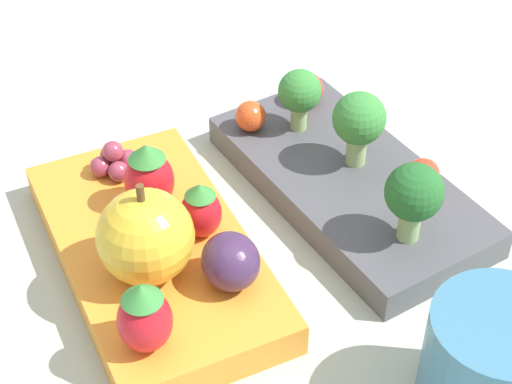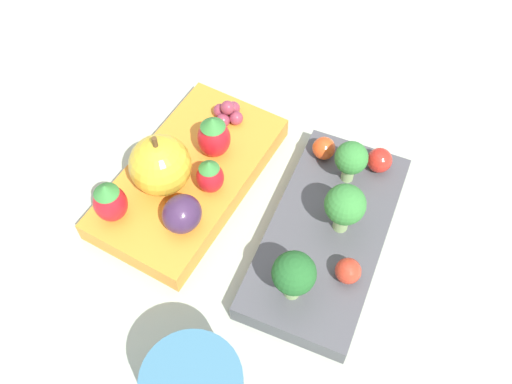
{
  "view_description": "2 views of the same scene",
  "coord_description": "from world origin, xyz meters",
  "px_view_note": "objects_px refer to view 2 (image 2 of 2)",
  "views": [
    {
      "loc": [
        0.4,
        -0.18,
        0.41
      ],
      "look_at": [
        -0.0,
        -0.0,
        0.03
      ],
      "focal_mm": 60.0,
      "sensor_mm": 36.0,
      "label": 1
    },
    {
      "loc": [
        0.26,
        0.16,
        0.49
      ],
      "look_at": [
        -0.0,
        -0.0,
        0.03
      ],
      "focal_mm": 40.0,
      "sensor_mm": 36.0,
      "label": 2
    }
  ],
  "objects_px": {
    "cherry_tomato_2": "(324,148)",
    "grape_cluster": "(228,113)",
    "strawberry_1": "(110,201)",
    "broccoli_floret_2": "(351,159)",
    "plum": "(182,214)",
    "cherry_tomato_0": "(348,271)",
    "strawberry_0": "(210,176)",
    "strawberry_2": "(214,136)",
    "bento_box_fruit": "(190,177)",
    "cherry_tomato_1": "(380,160)",
    "broccoli_floret_0": "(294,274)",
    "apple": "(160,165)",
    "bento_box_savoury": "(327,234)",
    "broccoli_floret_1": "(345,206)"
  },
  "relations": [
    {
      "from": "strawberry_1",
      "to": "strawberry_2",
      "type": "height_order",
      "value": "strawberry_2"
    },
    {
      "from": "cherry_tomato_1",
      "to": "strawberry_1",
      "type": "xyz_separation_m",
      "value": [
        0.18,
        -0.19,
        0.01
      ]
    },
    {
      "from": "broccoli_floret_2",
      "to": "cherry_tomato_1",
      "type": "relative_size",
      "value": 1.97
    },
    {
      "from": "plum",
      "to": "grape_cluster",
      "type": "bearing_deg",
      "value": -165.06
    },
    {
      "from": "cherry_tomato_2",
      "to": "strawberry_0",
      "type": "height_order",
      "value": "strawberry_0"
    },
    {
      "from": "plum",
      "to": "cherry_tomato_0",
      "type": "bearing_deg",
      "value": 101.35
    },
    {
      "from": "strawberry_2",
      "to": "grape_cluster",
      "type": "distance_m",
      "value": 0.05
    },
    {
      "from": "bento_box_savoury",
      "to": "broccoli_floret_1",
      "type": "xyz_separation_m",
      "value": [
        -0.01,
        0.01,
        0.05
      ]
    },
    {
      "from": "bento_box_fruit",
      "to": "apple",
      "type": "distance_m",
      "value": 0.05
    },
    {
      "from": "broccoli_floret_1",
      "to": "plum",
      "type": "height_order",
      "value": "broccoli_floret_1"
    },
    {
      "from": "bento_box_savoury",
      "to": "strawberry_0",
      "type": "bearing_deg",
      "value": -80.82
    },
    {
      "from": "broccoli_floret_1",
      "to": "cherry_tomato_1",
      "type": "xyz_separation_m",
      "value": [
        -0.08,
        0.0,
        -0.02
      ]
    },
    {
      "from": "bento_box_savoury",
      "to": "broccoli_floret_1",
      "type": "height_order",
      "value": "broccoli_floret_1"
    },
    {
      "from": "broccoli_floret_0",
      "to": "broccoli_floret_2",
      "type": "xyz_separation_m",
      "value": [
        -0.14,
        -0.01,
        -0.01
      ]
    },
    {
      "from": "cherry_tomato_2",
      "to": "strawberry_2",
      "type": "relative_size",
      "value": 0.46
    },
    {
      "from": "strawberry_0",
      "to": "cherry_tomato_2",
      "type": "bearing_deg",
      "value": 141.51
    },
    {
      "from": "broccoli_floret_1",
      "to": "apple",
      "type": "bearing_deg",
      "value": -74.61
    },
    {
      "from": "broccoli_floret_0",
      "to": "apple",
      "type": "xyz_separation_m",
      "value": [
        -0.04,
        -0.16,
        -0.0
      ]
    },
    {
      "from": "broccoli_floret_1",
      "to": "apple",
      "type": "distance_m",
      "value": 0.18
    },
    {
      "from": "bento_box_savoury",
      "to": "broccoli_floret_0",
      "type": "distance_m",
      "value": 0.09
    },
    {
      "from": "strawberry_2",
      "to": "plum",
      "type": "bearing_deg",
      "value": 14.52
    },
    {
      "from": "cherry_tomato_2",
      "to": "strawberry_1",
      "type": "height_order",
      "value": "strawberry_1"
    },
    {
      "from": "grape_cluster",
      "to": "strawberry_0",
      "type": "bearing_deg",
      "value": 22.17
    },
    {
      "from": "strawberry_1",
      "to": "broccoli_floret_2",
      "type": "bearing_deg",
      "value": 132.4
    },
    {
      "from": "strawberry_1",
      "to": "grape_cluster",
      "type": "xyz_separation_m",
      "value": [
        -0.16,
        0.03,
        -0.01
      ]
    },
    {
      "from": "broccoli_floret_1",
      "to": "plum",
      "type": "distance_m",
      "value": 0.15
    },
    {
      "from": "broccoli_floret_1",
      "to": "grape_cluster",
      "type": "relative_size",
      "value": 1.64
    },
    {
      "from": "plum",
      "to": "strawberry_1",
      "type": "bearing_deg",
      "value": -67.14
    },
    {
      "from": "cherry_tomato_1",
      "to": "grape_cluster",
      "type": "xyz_separation_m",
      "value": [
        0.03,
        -0.16,
        -0.0
      ]
    },
    {
      "from": "cherry_tomato_2",
      "to": "grape_cluster",
      "type": "height_order",
      "value": "grape_cluster"
    },
    {
      "from": "broccoli_floret_0",
      "to": "broccoli_floret_2",
      "type": "relative_size",
      "value": 1.17
    },
    {
      "from": "cherry_tomato_1",
      "to": "cherry_tomato_2",
      "type": "bearing_deg",
      "value": -75.02
    },
    {
      "from": "plum",
      "to": "strawberry_0",
      "type": "bearing_deg",
      "value": -178.82
    },
    {
      "from": "cherry_tomato_1",
      "to": "apple",
      "type": "distance_m",
      "value": 0.22
    },
    {
      "from": "apple",
      "to": "cherry_tomato_2",
      "type": "bearing_deg",
      "value": 134.17
    },
    {
      "from": "grape_cluster",
      "to": "bento_box_fruit",
      "type": "bearing_deg",
      "value": 1.72
    },
    {
      "from": "broccoli_floret_2",
      "to": "bento_box_fruit",
      "type": "bearing_deg",
      "value": -61.88
    },
    {
      "from": "broccoli_floret_0",
      "to": "strawberry_0",
      "type": "bearing_deg",
      "value": -114.41
    },
    {
      "from": "bento_box_fruit",
      "to": "grape_cluster",
      "type": "distance_m",
      "value": 0.08
    },
    {
      "from": "bento_box_savoury",
      "to": "cherry_tomato_0",
      "type": "height_order",
      "value": "cherry_tomato_0"
    },
    {
      "from": "broccoli_floret_1",
      "to": "strawberry_2",
      "type": "distance_m",
      "value": 0.15
    },
    {
      "from": "cherry_tomato_1",
      "to": "strawberry_1",
      "type": "distance_m",
      "value": 0.26
    },
    {
      "from": "broccoli_floret_1",
      "to": "cherry_tomato_0",
      "type": "distance_m",
      "value": 0.06
    },
    {
      "from": "broccoli_floret_2",
      "to": "cherry_tomato_1",
      "type": "xyz_separation_m",
      "value": [
        -0.03,
        0.02,
        -0.02
      ]
    },
    {
      "from": "cherry_tomato_2",
      "to": "plum",
      "type": "distance_m",
      "value": 0.16
    },
    {
      "from": "broccoli_floret_0",
      "to": "cherry_tomato_0",
      "type": "relative_size",
      "value": 2.45
    },
    {
      "from": "broccoli_floret_1",
      "to": "cherry_tomato_0",
      "type": "xyz_separation_m",
      "value": [
        0.04,
        0.03,
        -0.02
      ]
    },
    {
      "from": "cherry_tomato_2",
      "to": "strawberry_2",
      "type": "height_order",
      "value": "strawberry_2"
    },
    {
      "from": "bento_box_fruit",
      "to": "broccoli_floret_2",
      "type": "xyz_separation_m",
      "value": [
        -0.08,
        0.14,
        0.04
      ]
    },
    {
      "from": "bento_box_fruit",
      "to": "strawberry_1",
      "type": "distance_m",
      "value": 0.09
    }
  ]
}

